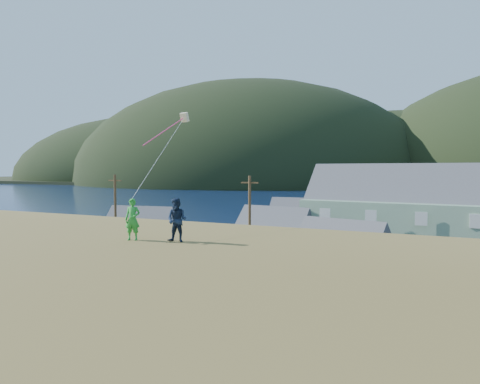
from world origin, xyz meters
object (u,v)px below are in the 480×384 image
shed_white (339,252)px  wharf (335,226)px  lodge (473,216)px  kite_flyer_navy (177,220)px  shed_palegreen_far (310,223)px  kite_flyer_green (133,219)px  shed_teal (140,232)px  shed_palegreen_near (272,231)px

shed_white → wharf: bearing=117.6°
wharf → lodge: bearing=-45.1°
wharf → kite_flyer_navy: bearing=-83.5°
lodge → kite_flyer_navy: bearing=-102.4°
shed_palegreen_far → kite_flyer_green: (4.54, -41.77, 5.18)m
wharf → lodge: (19.19, -19.29, 4.52)m
shed_teal → shed_palegreen_near: 15.97m
shed_palegreen_far → kite_flyer_navy: kite_flyer_navy is taller
shed_teal → kite_flyer_green: (21.35, -27.45, 5.51)m
wharf → kite_flyer_green: bearing=-85.2°
shed_palegreen_far → wharf: bearing=88.1°
lodge → kite_flyer_green: (-14.31, -39.41, 3.06)m
shed_teal → shed_palegreen_far: 22.08m
wharf → lodge: 27.58m
kite_flyer_navy → kite_flyer_green: bearing=-172.6°
shed_white → shed_palegreen_far: (-7.33, 16.29, 0.35)m
shed_palegreen_far → kite_flyer_navy: size_ratio=6.77×
lodge → shed_teal: lodge is taller
lodge → kite_flyer_navy: (-12.51, -39.01, 3.08)m
wharf → shed_palegreen_far: 17.09m
shed_palegreen_far → kite_flyer_green: bearing=-86.8°
shed_teal → shed_palegreen_far: bearing=32.2°
lodge → kite_flyer_navy: size_ratio=22.34×
wharf → shed_palegreen_near: 23.73m
shed_palegreen_near → shed_palegreen_far: size_ratio=0.85×
shed_white → shed_teal: bearing=-170.0°
shed_teal → kite_flyer_navy: bearing=-57.7°
shed_palegreen_near → kite_flyer_navy: 36.39m
shed_teal → shed_palegreen_near: size_ratio=0.96×
lodge → shed_palegreen_far: (-18.85, 2.37, -2.12)m
lodge → shed_palegreen_far: size_ratio=3.30×
wharf → kite_flyer_navy: kite_flyer_navy is taller
shed_white → kite_flyer_navy: (-0.99, -25.08, 5.54)m
shed_palegreen_near → kite_flyer_navy: size_ratio=5.78×
shed_white → shed_palegreen_far: shed_palegreen_far is taller
lodge → shed_white: lodge is taller
shed_teal → kite_flyer_navy: size_ratio=5.53×
shed_white → shed_palegreen_near: bearing=151.0°
lodge → shed_teal: size_ratio=4.04×
kite_flyer_green → shed_palegreen_far: bearing=78.4°
shed_teal → wharf: bearing=53.9°
lodge → shed_palegreen_near: (-21.68, -4.23, -2.48)m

